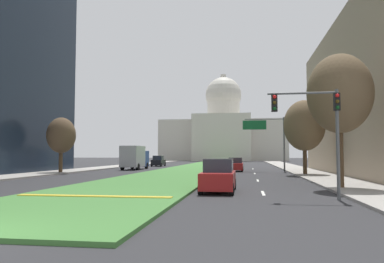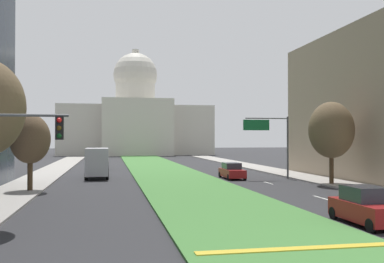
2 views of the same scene
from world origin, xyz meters
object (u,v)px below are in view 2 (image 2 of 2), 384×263
overhead_guide_sign (272,135)px  street_tree_right_mid (331,130)px  sedan_midblock (232,171)px  street_tree_left_mid (30,139)px  sedan_lead_stopped (366,207)px  sedan_distant (101,163)px  box_truck_delivery (97,162)px  capitol_building (136,121)px

overhead_guide_sign → street_tree_right_mid: (3.08, -6.73, 0.35)m
sedan_midblock → street_tree_left_mid: bearing=-157.0°
sedan_lead_stopped → sedan_distant: (-13.39, 41.14, -0.02)m
sedan_distant → box_truck_delivery: box_truck_delivery is taller
capitol_building → street_tree_right_mid: 80.39m
overhead_guide_sign → street_tree_left_mid: (-22.75, -6.96, -0.47)m
overhead_guide_sign → sedan_midblock: 5.64m
sedan_lead_stopped → box_truck_delivery: 31.13m
overhead_guide_sign → street_tree_right_mid: size_ratio=0.86×
sedan_lead_stopped → sedan_midblock: size_ratio=0.95×
sedan_lead_stopped → sedan_midblock: sedan_lead_stopped is taller
capitol_building → sedan_lead_stopped: capitol_building is taller
street_tree_right_mid → sedan_midblock: street_tree_right_mid is taller
street_tree_right_mid → sedan_midblock: (-7.11, 7.71, -4.18)m
street_tree_right_mid → sedan_distant: size_ratio=1.62×
overhead_guide_sign → sedan_lead_stopped: overhead_guide_sign is taller
street_tree_left_mid → box_truck_delivery: (4.89, 11.16, -2.47)m
sedan_midblock → capitol_building: bearing=94.7°
street_tree_left_mid → sedan_lead_stopped: street_tree_left_mid is taller
street_tree_right_mid → street_tree_left_mid: bearing=-179.5°
sedan_distant → capitol_building: bearing=81.9°
capitol_building → street_tree_left_mid: size_ratio=6.31×
overhead_guide_sign → box_truck_delivery: (-17.86, 4.20, -2.94)m
sedan_lead_stopped → sedan_midblock: (0.24, 24.77, -0.07)m
overhead_guide_sign → sedan_distant: 25.04m
capitol_building → sedan_lead_stopped: 96.80m
street_tree_left_mid → sedan_distant: street_tree_left_mid is taller
sedan_midblock → overhead_guide_sign: bearing=-13.7°
street_tree_right_mid → box_truck_delivery: (-20.93, 10.93, -3.29)m
box_truck_delivery → sedan_midblock: bearing=-13.1°
street_tree_right_mid → sedan_distant: (-20.74, 24.07, -4.12)m
street_tree_left_mid → sedan_midblock: (18.72, 7.94, -3.36)m
capitol_building → overhead_guide_sign: size_ratio=5.95×
street_tree_right_mid → box_truck_delivery: street_tree_right_mid is taller
capitol_building → street_tree_left_mid: (-12.89, -79.49, -4.60)m
capitol_building → sedan_distant: capitol_building is taller
sedan_distant → box_truck_delivery: bearing=-90.9°
overhead_guide_sign → street_tree_left_mid: bearing=-163.0°
overhead_guide_sign → sedan_midblock: size_ratio=1.45×
sedan_midblock → sedan_distant: (-13.63, 16.36, 0.06)m
street_tree_right_mid → sedan_lead_stopped: street_tree_right_mid is taller
street_tree_left_mid → box_truck_delivery: size_ratio=0.96×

